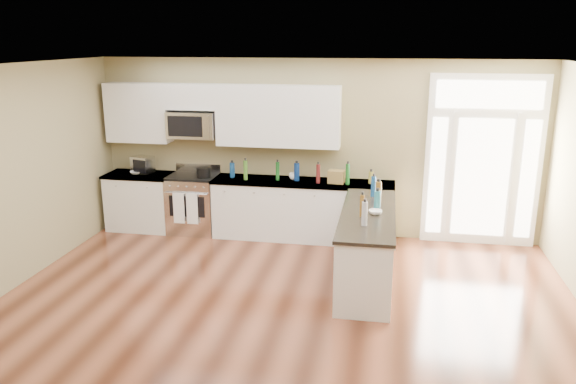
{
  "coord_description": "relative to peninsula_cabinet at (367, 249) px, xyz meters",
  "views": [
    {
      "loc": [
        1.13,
        -4.7,
        3.1
      ],
      "look_at": [
        -0.08,
        2.0,
        1.22
      ],
      "focal_mm": 35.0,
      "sensor_mm": 36.0,
      "label": 1
    }
  ],
  "objects": [
    {
      "name": "upper_cabinet_right",
      "position": [
        -1.5,
        1.59,
        1.49
      ],
      "size": [
        1.94,
        0.33,
        0.95
      ],
      "primitive_type": "cube",
      "color": "silver",
      "rests_on": "room_shell"
    },
    {
      "name": "upper_cabinet_short",
      "position": [
        -2.88,
        1.59,
        1.77
      ],
      "size": [
        0.82,
        0.33,
        0.4
      ],
      "primitive_type": "cube",
      "color": "silver",
      "rests_on": "room_shell"
    },
    {
      "name": "upper_cabinet_left",
      "position": [
        -3.81,
        1.59,
        1.49
      ],
      "size": [
        1.04,
        0.33,
        0.95
      ],
      "primitive_type": "cube",
      "color": "silver",
      "rests_on": "room_shell"
    },
    {
      "name": "peninsula_cabinet",
      "position": [
        0.0,
        0.0,
        0.0
      ],
      "size": [
        0.69,
        2.32,
        0.94
      ],
      "color": "silver",
      "rests_on": "ground"
    },
    {
      "name": "back_cabinet_left",
      "position": [
        -3.8,
        1.45,
        0.0
      ],
      "size": [
        1.1,
        0.66,
        0.94
      ],
      "color": "silver",
      "rests_on": "ground"
    },
    {
      "name": "cup_counter",
      "position": [
        -1.24,
        1.51,
        0.56
      ],
      "size": [
        0.16,
        0.16,
        0.11
      ],
      "primitive_type": "imported",
      "rotation": [
        0.0,
        0.0,
        0.2
      ],
      "color": "white",
      "rests_on": "back_cabinet_right"
    },
    {
      "name": "microwave",
      "position": [
        -2.88,
        1.56,
        1.33
      ],
      "size": [
        0.78,
        0.41,
        0.42
      ],
      "color": "silver",
      "rests_on": "room_shell"
    },
    {
      "name": "cardboard_box",
      "position": [
        -0.55,
        1.42,
        0.6
      ],
      "size": [
        0.26,
        0.2,
        0.2
      ],
      "primitive_type": "cube",
      "rotation": [
        0.0,
        0.0,
        -0.11
      ],
      "color": "olive",
      "rests_on": "back_cabinet_right"
    },
    {
      "name": "stockpot",
      "position": [
        -2.66,
        1.37,
        0.6
      ],
      "size": [
        0.3,
        0.3,
        0.18
      ],
      "primitive_type": "cylinder",
      "rotation": [
        0.0,
        0.0,
        0.39
      ],
      "color": "black",
      "rests_on": "kitchen_range"
    },
    {
      "name": "bowl_left",
      "position": [
        -3.86,
        1.43,
        0.53
      ],
      "size": [
        0.23,
        0.23,
        0.04
      ],
      "primitive_type": "imported",
      "rotation": [
        0.0,
        0.0,
        0.39
      ],
      "color": "white",
      "rests_on": "back_cabinet_left"
    },
    {
      "name": "counter_bottles",
      "position": [
        -0.65,
        0.86,
        0.64
      ],
      "size": [
        2.42,
        2.11,
        0.32
      ],
      "color": "#19591E",
      "rests_on": "back_cabinet_right"
    },
    {
      "name": "toaster_oven",
      "position": [
        -3.77,
        1.54,
        0.64
      ],
      "size": [
        0.38,
        0.33,
        0.27
      ],
      "primitive_type": "cube",
      "rotation": [
        0.0,
        0.0,
        -0.27
      ],
      "color": "silver",
      "rests_on": "back_cabinet_left"
    },
    {
      "name": "bowl_peninsula",
      "position": [
        0.09,
        -0.08,
        0.53
      ],
      "size": [
        0.17,
        0.17,
        0.05
      ],
      "primitive_type": "imported",
      "rotation": [
        0.0,
        0.0,
        -0.03
      ],
      "color": "white",
      "rests_on": "peninsula_cabinet"
    },
    {
      "name": "kitchen_range",
      "position": [
        -2.88,
        1.45,
        0.04
      ],
      "size": [
        0.77,
        0.69,
        1.08
      ],
      "color": "silver",
      "rests_on": "ground"
    },
    {
      "name": "back_cabinet_right",
      "position": [
        -1.08,
        1.45,
        0.0
      ],
      "size": [
        2.85,
        0.66,
        0.94
      ],
      "color": "silver",
      "rests_on": "ground"
    },
    {
      "name": "room_shell",
      "position": [
        -0.93,
        -2.24,
        1.27
      ],
      "size": [
        8.0,
        8.0,
        8.0
      ],
      "color": "#90855B",
      "rests_on": "ground"
    },
    {
      "name": "entry_door",
      "position": [
        1.62,
        1.71,
        0.87
      ],
      "size": [
        1.7,
        0.1,
        2.6
      ],
      "color": "white",
      "rests_on": "ground"
    },
    {
      "name": "ground",
      "position": [
        -0.93,
        -2.24,
        -0.43
      ],
      "size": [
        8.0,
        8.0,
        0.0
      ],
      "primitive_type": "plane",
      "color": "#452113"
    }
  ]
}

